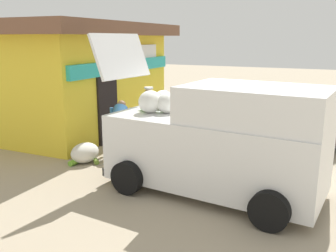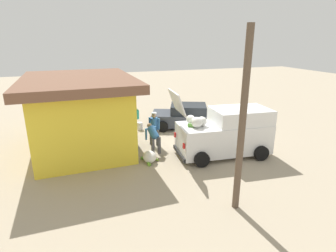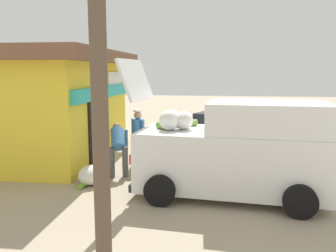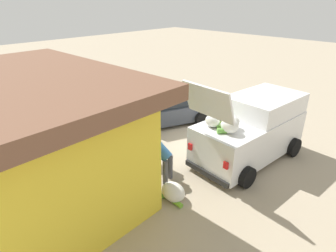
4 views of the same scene
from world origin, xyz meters
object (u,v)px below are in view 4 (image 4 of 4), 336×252
(delivery_van, at_px, (252,129))
(customer_bending, at_px, (162,156))
(vendor_standing, at_px, (148,138))
(paint_bucket, at_px, (101,135))
(parked_sedan, at_px, (162,109))
(storefront_bar, at_px, (26,141))
(unloaded_banana_pile, at_px, (173,192))

(delivery_van, bearing_deg, customer_bending, 69.20)
(vendor_standing, bearing_deg, paint_bucket, 3.34)
(parked_sedan, distance_m, vendor_standing, 3.31)
(delivery_van, xyz_separation_m, parked_sedan, (4.11, 0.06, -0.39))
(vendor_standing, relative_size, paint_bucket, 3.88)
(storefront_bar, xyz_separation_m, delivery_van, (-2.90, -5.88, -0.69))
(storefront_bar, relative_size, customer_bending, 4.85)
(delivery_van, bearing_deg, parked_sedan, 0.85)
(parked_sedan, bearing_deg, storefront_bar, 101.82)
(customer_bending, distance_m, unloaded_banana_pile, 1.11)
(vendor_standing, height_order, unloaded_banana_pile, vendor_standing)
(storefront_bar, bearing_deg, customer_bending, -121.28)
(storefront_bar, xyz_separation_m, parked_sedan, (1.22, -5.82, -1.08))
(unloaded_banana_pile, distance_m, paint_bucket, 4.33)
(storefront_bar, xyz_separation_m, unloaded_banana_pile, (-2.62, -2.49, -1.48))
(paint_bucket, bearing_deg, storefront_bar, 118.55)
(vendor_standing, height_order, paint_bucket, vendor_standing)
(unloaded_banana_pile, bearing_deg, paint_bucket, -7.69)
(customer_bending, bearing_deg, parked_sedan, -44.20)
(storefront_bar, height_order, parked_sedan, storefront_bar)
(storefront_bar, distance_m, delivery_van, 6.59)
(storefront_bar, relative_size, parked_sedan, 1.44)
(delivery_van, height_order, customer_bending, delivery_van)
(unloaded_banana_pile, bearing_deg, delivery_van, -94.70)
(storefront_bar, height_order, paint_bucket, storefront_bar)
(parked_sedan, xyz_separation_m, paint_bucket, (0.45, 2.75, -0.42))
(paint_bucket, bearing_deg, unloaded_banana_pile, 172.31)
(delivery_van, xyz_separation_m, vendor_standing, (2.08, 2.66, -0.10))
(vendor_standing, bearing_deg, unloaded_banana_pile, 158.14)
(storefront_bar, distance_m, vendor_standing, 3.41)
(delivery_van, bearing_deg, storefront_bar, 63.77)
(paint_bucket, bearing_deg, parked_sedan, -99.41)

